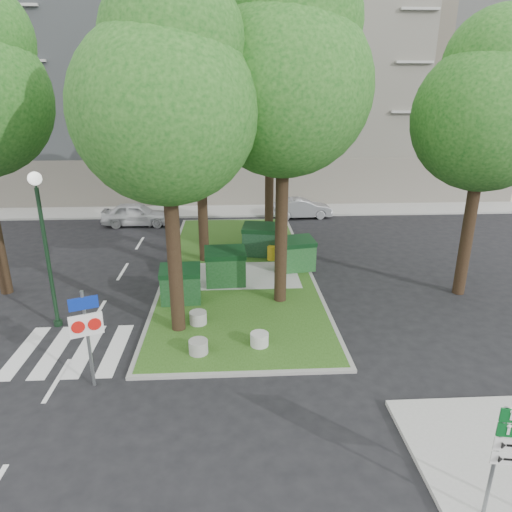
{
  "coord_description": "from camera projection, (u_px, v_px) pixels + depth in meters",
  "views": [
    {
      "loc": [
        0.27,
        -10.74,
        7.26
      ],
      "look_at": [
        1.09,
        4.06,
        2.0
      ],
      "focal_mm": 32.0,
      "sensor_mm": 36.0,
      "label": 1
    }
  ],
  "objects": [
    {
      "name": "tree_median_mid",
      "position": [
        201.0,
        102.0,
        18.67
      ],
      "size": [
        4.8,
        4.8,
        9.99
      ],
      "color": "black",
      "rests_on": "ground"
    },
    {
      "name": "tree_median_near_right",
      "position": [
        287.0,
        70.0,
        14.25
      ],
      "size": [
        5.6,
        5.6,
        11.46
      ],
      "color": "black",
      "rests_on": "ground"
    },
    {
      "name": "tree_median_near_left",
      "position": [
        167.0,
        92.0,
        12.41
      ],
      "size": [
        5.2,
        5.2,
        10.53
      ],
      "color": "black",
      "rests_on": "ground"
    },
    {
      "name": "apartment_building",
      "position": [
        226.0,
        84.0,
        34.31
      ],
      "size": [
        41.0,
        12.0,
        16.0
      ],
      "primitive_type": "cube",
      "color": "#C0AE90",
      "rests_on": "ground"
    },
    {
      "name": "tree_street_right",
      "position": [
        490.0,
        103.0,
        15.42
      ],
      "size": [
        5.0,
        5.0,
        10.06
      ],
      "color": "black",
      "rests_on": "ground"
    },
    {
      "name": "dumpster_c",
      "position": [
        260.0,
        240.0,
        21.36
      ],
      "size": [
        1.78,
        1.41,
        1.48
      ],
      "rotation": [
        0.0,
        0.0,
        -0.2
      ],
      "color": "black",
      "rests_on": "median_island"
    },
    {
      "name": "litter_bin",
      "position": [
        271.0,
        253.0,
        20.76
      ],
      "size": [
        0.37,
        0.37,
        0.64
      ],
      "primitive_type": "cylinder",
      "color": "gold",
      "rests_on": "median_island"
    },
    {
      "name": "bollard_mid",
      "position": [
        198.0,
        347.0,
        13.29
      ],
      "size": [
        0.56,
        0.56,
        0.4
      ],
      "primitive_type": "cylinder",
      "color": "gray",
      "rests_on": "median_island"
    },
    {
      "name": "traffic_sign_pole",
      "position": [
        86.0,
        326.0,
        11.48
      ],
      "size": [
        0.77,
        0.35,
        2.73
      ],
      "rotation": [
        0.0,
        0.0,
        0.39
      ],
      "color": "slate",
      "rests_on": "ground"
    },
    {
      "name": "car_white",
      "position": [
        136.0,
        214.0,
        26.61
      ],
      "size": [
        3.93,
        1.58,
        1.34
      ],
      "primitive_type": "imported",
      "rotation": [
        0.0,
        0.0,
        1.57
      ],
      "color": "silver",
      "rests_on": "ground"
    },
    {
      "name": "median_island",
      "position": [
        238.0,
        268.0,
        20.05
      ],
      "size": [
        6.0,
        16.0,
        0.12
      ],
      "primitive_type": "cube",
      "color": "#254B15",
      "rests_on": "ground"
    },
    {
      "name": "dumpster_b",
      "position": [
        225.0,
        267.0,
        18.01
      ],
      "size": [
        1.66,
        1.21,
        1.48
      ],
      "rotation": [
        0.0,
        0.0,
        0.06
      ],
      "color": "#113B15",
      "rests_on": "median_island"
    },
    {
      "name": "dumpster_d",
      "position": [
        296.0,
        254.0,
        19.54
      ],
      "size": [
        1.71,
        1.35,
        1.42
      ],
      "rotation": [
        0.0,
        0.0,
        0.2
      ],
      "color": "#16481A",
      "rests_on": "median_island"
    },
    {
      "name": "building_sidewalk",
      "position": [
        227.0,
        211.0,
        29.91
      ],
      "size": [
        42.0,
        3.0,
        0.12
      ],
      "primitive_type": "cube",
      "color": "#999993",
      "rests_on": "ground"
    },
    {
      "name": "ground",
      "position": [
        225.0,
        375.0,
        12.52
      ],
      "size": [
        120.0,
        120.0,
        0.0
      ],
      "primitive_type": "plane",
      "color": "black",
      "rests_on": "ground"
    },
    {
      "name": "car_silver",
      "position": [
        302.0,
        208.0,
        28.27
      ],
      "size": [
        3.78,
        1.55,
        1.22
      ],
      "primitive_type": "imported",
      "rotation": [
        0.0,
        0.0,
        1.64
      ],
      "color": "#94969B",
      "rests_on": "ground"
    },
    {
      "name": "zebra_crossing",
      "position": [
        101.0,
        350.0,
        13.73
      ],
      "size": [
        5.0,
        3.0,
        0.01
      ],
      "primitive_type": "cube",
      "color": "silver",
      "rests_on": "ground"
    },
    {
      "name": "street_lamp",
      "position": [
        44.0,
        233.0,
        14.12
      ],
      "size": [
        0.41,
        0.41,
        5.11
      ],
      "color": "black",
      "rests_on": "ground"
    },
    {
      "name": "tree_median_far",
      "position": [
        272.0,
        70.0,
        21.21
      ],
      "size": [
        5.8,
        5.8,
        11.93
      ],
      "color": "black",
      "rests_on": "ground"
    },
    {
      "name": "bollard_right",
      "position": [
        259.0,
        339.0,
        13.7
      ],
      "size": [
        0.55,
        0.55,
        0.39
      ],
      "primitive_type": "cylinder",
      "color": "#AEAEA9",
      "rests_on": "median_island"
    },
    {
      "name": "median_kerb",
      "position": [
        238.0,
        268.0,
        20.06
      ],
      "size": [
        6.3,
        16.3,
        0.1
      ],
      "primitive_type": "cube",
      "color": "gray",
      "rests_on": "ground"
    },
    {
      "name": "bollard_left",
      "position": [
        198.0,
        318.0,
        15.01
      ],
      "size": [
        0.57,
        0.57,
        0.41
      ],
      "primitive_type": "cylinder",
      "color": "gray",
      "rests_on": "median_island"
    },
    {
      "name": "dumpster_a",
      "position": [
        181.0,
        285.0,
        16.5
      ],
      "size": [
        1.51,
        1.1,
        1.35
      ],
      "rotation": [
        0.0,
        0.0,
        0.05
      ],
      "color": "#0E3514",
      "rests_on": "median_island"
    }
  ]
}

